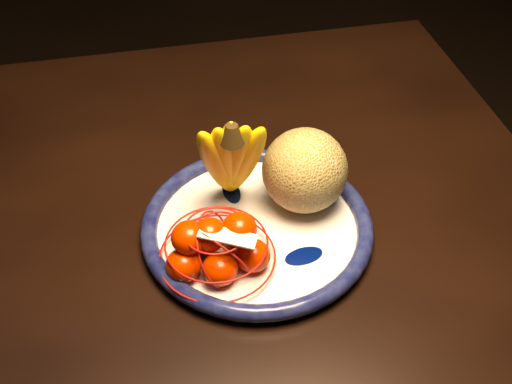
{
  "coord_description": "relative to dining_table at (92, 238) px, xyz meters",
  "views": [
    {
      "loc": [
        0.2,
        -0.67,
        1.35
      ],
      "look_at": [
        0.29,
        -0.06,
        0.77
      ],
      "focal_mm": 45.0,
      "sensor_mm": 36.0,
      "label": 1
    }
  ],
  "objects": [
    {
      "name": "dining_table",
      "position": [
        0.0,
        0.0,
        0.0
      ],
      "size": [
        1.44,
        0.92,
        0.7
      ],
      "rotation": [
        0.0,
        0.0,
        0.06
      ],
      "color": "black",
      "rests_on": "ground"
    },
    {
      "name": "fruit_bowl",
      "position": [
        0.24,
        -0.1,
        0.09
      ],
      "size": [
        0.32,
        0.32,
        0.03
      ],
      "rotation": [
        0.0,
        0.0,
        -0.39
      ],
      "color": "white",
      "rests_on": "dining_table"
    },
    {
      "name": "banana_bunch",
      "position": [
        0.21,
        -0.05,
        0.18
      ],
      "size": [
        0.12,
        0.11,
        0.18
      ],
      "rotation": [
        0.0,
        0.0,
        -0.03
      ],
      "color": "#FFC002",
      "rests_on": "fruit_bowl"
    },
    {
      "name": "cantaloupe",
      "position": [
        0.32,
        -0.06,
        0.15
      ],
      "size": [
        0.12,
        0.12,
        0.12
      ],
      "primitive_type": "sphere",
      "color": "olive",
      "rests_on": "fruit_bowl"
    },
    {
      "name": "mandarin_bag",
      "position": [
        0.18,
        -0.15,
        0.12
      ],
      "size": [
        0.17,
        0.17,
        0.1
      ],
      "rotation": [
        0.0,
        0.0,
        -0.11
      ],
      "color": "#F92B00",
      "rests_on": "fruit_bowl"
    },
    {
      "name": "price_tag",
      "position": [
        0.2,
        -0.17,
        0.15
      ],
      "size": [
        0.08,
        0.05,
        0.01
      ],
      "primitive_type": "cube",
      "rotation": [
        -0.14,
        0.1,
        -0.35
      ],
      "color": "white",
      "rests_on": "mandarin_bag"
    }
  ]
}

